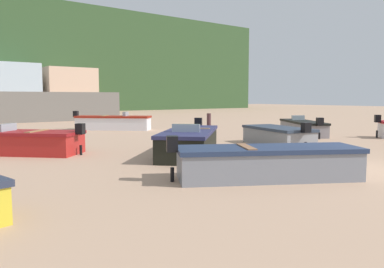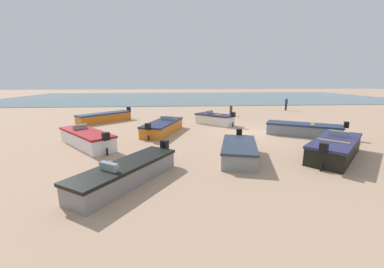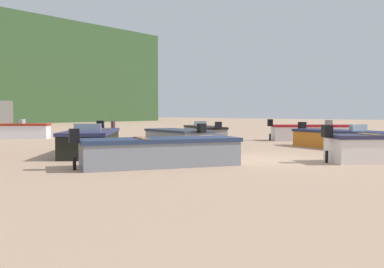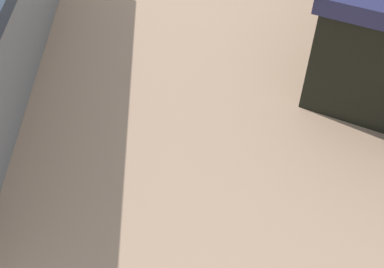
% 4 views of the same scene
% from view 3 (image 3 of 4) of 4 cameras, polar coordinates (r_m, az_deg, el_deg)
% --- Properties ---
extents(ground_plane, '(160.00, 160.00, 0.00)m').
position_cam_3_polar(ground_plane, '(15.22, 8.55, -3.34)').
color(ground_plane, tan).
extents(boat_white_0, '(4.47, 4.35, 1.25)m').
position_cam_3_polar(boat_white_0, '(28.84, -23.13, 0.37)').
color(boat_white_0, white).
rests_on(boat_white_0, ground).
extents(boat_grey_1, '(3.72, 4.70, 1.12)m').
position_cam_3_polar(boat_grey_1, '(25.99, 1.65, 0.20)').
color(boat_grey_1, gray).
rests_on(boat_grey_1, ground).
extents(boat_orange_2, '(3.15, 5.14, 1.15)m').
position_cam_3_polar(boat_orange_2, '(20.62, 19.27, -0.64)').
color(boat_orange_2, orange).
rests_on(boat_orange_2, ground).
extents(boat_black_3, '(4.71, 4.69, 1.26)m').
position_cam_3_polar(boat_black_3, '(17.33, -13.14, -1.02)').
color(boat_black_3, black).
rests_on(boat_black_3, ground).
extents(boat_white_4, '(3.44, 3.35, 1.23)m').
position_cam_3_polar(boat_white_4, '(15.48, 23.51, -1.68)').
color(boat_white_4, white).
rests_on(boat_white_4, ground).
extents(boat_white_5, '(4.28, 4.63, 1.23)m').
position_cam_3_polar(boat_white_5, '(25.94, 15.82, 0.20)').
color(boat_white_5, white).
rests_on(boat_white_5, ground).
extents(boat_grey_7, '(2.52, 4.06, 1.14)m').
position_cam_3_polar(boat_grey_7, '(20.61, -1.89, -0.50)').
color(boat_grey_7, gray).
rests_on(boat_grey_7, ground).
extents(boat_grey_10, '(4.96, 3.70, 1.18)m').
position_cam_3_polar(boat_grey_10, '(13.18, -4.26, -2.37)').
color(boat_grey_10, gray).
rests_on(boat_grey_10, ground).
extents(mooring_post_near_water, '(0.30, 0.30, 1.00)m').
position_cam_3_polar(mooring_post_near_water, '(30.66, -10.38, 0.74)').
color(mooring_post_near_water, '#432A2D').
rests_on(mooring_post_near_water, ground).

